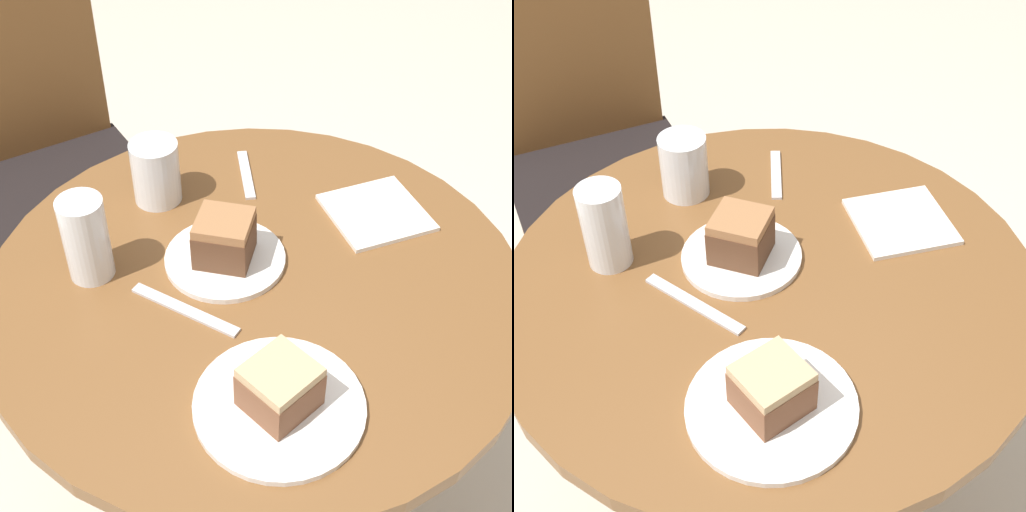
{
  "view_description": "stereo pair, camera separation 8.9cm",
  "coord_description": "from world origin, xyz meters",
  "views": [
    {
      "loc": [
        -0.47,
        -0.65,
        1.51
      ],
      "look_at": [
        0.0,
        0.0,
        0.77
      ],
      "focal_mm": 50.0,
      "sensor_mm": 36.0,
      "label": 1
    },
    {
      "loc": [
        -0.4,
        -0.7,
        1.51
      ],
      "look_at": [
        0.0,
        0.0,
        0.77
      ],
      "focal_mm": 50.0,
      "sensor_mm": 36.0,
      "label": 2
    }
  ],
  "objects": [
    {
      "name": "ground_plane",
      "position": [
        0.0,
        0.0,
        0.0
      ],
      "size": [
        8.0,
        8.0,
        0.0
      ],
      "primitive_type": "plane",
      "color": "beige"
    },
    {
      "name": "table",
      "position": [
        0.0,
        0.0,
        0.53
      ],
      "size": [
        0.85,
        0.85,
        0.73
      ],
      "color": "brown",
      "rests_on": "ground_plane"
    },
    {
      "name": "chair",
      "position": [
        -0.03,
        0.84,
        0.5
      ],
      "size": [
        0.49,
        0.5,
        0.98
      ],
      "rotation": [
        0.0,
        0.0,
        -0.07
      ],
      "color": "brown",
      "rests_on": "ground_plane"
    },
    {
      "name": "plate_near",
      "position": [
        -0.02,
        0.05,
        0.74
      ],
      "size": [
        0.19,
        0.19,
        0.01
      ],
      "color": "white",
      "rests_on": "table"
    },
    {
      "name": "plate_far",
      "position": [
        -0.12,
        -0.22,
        0.74
      ],
      "size": [
        0.23,
        0.23,
        0.01
      ],
      "color": "white",
      "rests_on": "table"
    },
    {
      "name": "cake_slice_near",
      "position": [
        -0.02,
        0.05,
        0.78
      ],
      "size": [
        0.12,
        0.12,
        0.08
      ],
      "rotation": [
        0.0,
        0.0,
        0.73
      ],
      "color": "brown",
      "rests_on": "plate_near"
    },
    {
      "name": "cake_slice_far",
      "position": [
        -0.12,
        -0.22,
        0.78
      ],
      "size": [
        0.1,
        0.09,
        0.07
      ],
      "rotation": [
        0.0,
        0.0,
        4.85
      ],
      "color": "brown",
      "rests_on": "plate_far"
    },
    {
      "name": "glass_lemonade",
      "position": [
        -0.2,
        0.16,
        0.79
      ],
      "size": [
        0.07,
        0.07,
        0.14
      ],
      "color": "silver",
      "rests_on": "table"
    },
    {
      "name": "glass_water",
      "position": [
        -0.02,
        0.26,
        0.78
      ],
      "size": [
        0.08,
        0.08,
        0.11
      ],
      "color": "silver",
      "rests_on": "table"
    },
    {
      "name": "napkin_stack",
      "position": [
        0.26,
        0.0,
        0.74
      ],
      "size": [
        0.19,
        0.19,
        0.01
      ],
      "rotation": [
        0.0,
        0.0,
        -0.26
      ],
      "color": "silver",
      "rests_on": "table"
    },
    {
      "name": "fork",
      "position": [
        -0.13,
        -0.0,
        0.73
      ],
      "size": [
        0.09,
        0.18,
        0.0
      ],
      "rotation": [
        0.0,
        0.0,
        1.98
      ],
      "color": "silver",
      "rests_on": "table"
    },
    {
      "name": "spoon",
      "position": [
        0.14,
        0.22,
        0.73
      ],
      "size": [
        0.09,
        0.14,
        0.0
      ],
      "rotation": [
        0.0,
        0.0,
        1.07
      ],
      "color": "silver",
      "rests_on": "table"
    }
  ]
}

